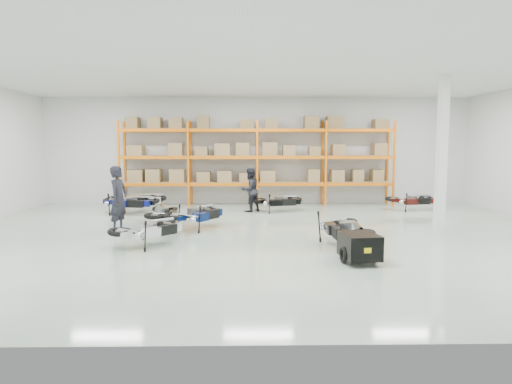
{
  "coord_description": "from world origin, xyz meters",
  "views": [
    {
      "loc": [
        -0.36,
        -12.54,
        2.54
      ],
      "look_at": [
        -0.13,
        1.17,
        1.1
      ],
      "focal_mm": 32.0,
      "sensor_mm": 36.0,
      "label": 1
    }
  ],
  "objects_px": {
    "moto_blue_centre": "(197,210)",
    "person_back": "(250,190)",
    "moto_back_b": "(136,197)",
    "moto_black_far_left": "(165,210)",
    "trailer": "(359,246)",
    "moto_back_a": "(128,199)",
    "person_left": "(119,199)",
    "moto_silver_left": "(150,225)",
    "moto_touring_right": "(344,224)",
    "moto_back_d": "(412,197)",
    "moto_back_c": "(278,198)"
  },
  "relations": [
    {
      "from": "moto_blue_centre",
      "to": "person_back",
      "type": "relative_size",
      "value": 1.11
    },
    {
      "from": "moto_blue_centre",
      "to": "moto_back_b",
      "type": "height_order",
      "value": "moto_back_b"
    },
    {
      "from": "moto_blue_centre",
      "to": "moto_black_far_left",
      "type": "xyz_separation_m",
      "value": [
        -1.05,
        0.43,
        -0.03
      ]
    },
    {
      "from": "trailer",
      "to": "moto_back_b",
      "type": "xyz_separation_m",
      "value": [
        -6.59,
        7.48,
        0.22
      ]
    },
    {
      "from": "moto_black_far_left",
      "to": "moto_back_a",
      "type": "relative_size",
      "value": 0.94
    },
    {
      "from": "trailer",
      "to": "person_left",
      "type": "relative_size",
      "value": 0.8
    },
    {
      "from": "moto_silver_left",
      "to": "moto_touring_right",
      "type": "relative_size",
      "value": 0.92
    },
    {
      "from": "moto_blue_centre",
      "to": "moto_back_a",
      "type": "xyz_separation_m",
      "value": [
        -2.84,
        3.0,
        0.0
      ]
    },
    {
      "from": "person_back",
      "to": "moto_back_d",
      "type": "bearing_deg",
      "value": 140.97
    },
    {
      "from": "trailer",
      "to": "moto_touring_right",
      "type": "bearing_deg",
      "value": 82.61
    },
    {
      "from": "moto_silver_left",
      "to": "person_left",
      "type": "xyz_separation_m",
      "value": [
        -1.26,
        1.78,
        0.43
      ]
    },
    {
      "from": "moto_touring_right",
      "to": "moto_blue_centre",
      "type": "bearing_deg",
      "value": 146.36
    },
    {
      "from": "moto_touring_right",
      "to": "person_left",
      "type": "xyz_separation_m",
      "value": [
        -6.11,
        1.92,
        0.39
      ]
    },
    {
      "from": "moto_back_a",
      "to": "moto_back_d",
      "type": "distance_m",
      "value": 10.71
    },
    {
      "from": "moto_touring_right",
      "to": "moto_back_b",
      "type": "xyz_separation_m",
      "value": [
        -6.59,
        5.88,
        0.01
      ]
    },
    {
      "from": "trailer",
      "to": "moto_back_a",
      "type": "distance_m",
      "value": 9.74
    },
    {
      "from": "trailer",
      "to": "moto_back_d",
      "type": "xyz_separation_m",
      "value": [
        3.93,
        7.78,
        0.14
      ]
    },
    {
      "from": "moto_silver_left",
      "to": "moto_black_far_left",
      "type": "bearing_deg",
      "value": -45.86
    },
    {
      "from": "moto_back_a",
      "to": "person_back",
      "type": "relative_size",
      "value": 1.12
    },
    {
      "from": "moto_black_far_left",
      "to": "moto_back_d",
      "type": "relative_size",
      "value": 1.04
    },
    {
      "from": "moto_back_a",
      "to": "moto_blue_centre",
      "type": "bearing_deg",
      "value": -127.73
    },
    {
      "from": "moto_back_b",
      "to": "moto_back_c",
      "type": "height_order",
      "value": "moto_back_b"
    },
    {
      "from": "moto_blue_centre",
      "to": "moto_touring_right",
      "type": "distance_m",
      "value": 4.6
    },
    {
      "from": "moto_touring_right",
      "to": "moto_black_far_left",
      "type": "bearing_deg",
      "value": 148.25
    },
    {
      "from": "moto_silver_left",
      "to": "moto_back_d",
      "type": "distance_m",
      "value": 10.65
    },
    {
      "from": "moto_blue_centre",
      "to": "moto_touring_right",
      "type": "xyz_separation_m",
      "value": [
        3.91,
        -2.42,
        0.01
      ]
    },
    {
      "from": "person_left",
      "to": "person_back",
      "type": "relative_size",
      "value": 1.16
    },
    {
      "from": "moto_black_far_left",
      "to": "moto_back_d",
      "type": "xyz_separation_m",
      "value": [
        8.89,
        3.34,
        -0.02
      ]
    },
    {
      "from": "moto_back_a",
      "to": "moto_back_b",
      "type": "height_order",
      "value": "moto_back_b"
    },
    {
      "from": "moto_black_far_left",
      "to": "moto_back_c",
      "type": "relative_size",
      "value": 1.04
    },
    {
      "from": "trailer",
      "to": "person_left",
      "type": "distance_m",
      "value": 7.08
    },
    {
      "from": "moto_back_c",
      "to": "person_back",
      "type": "height_order",
      "value": "person_back"
    },
    {
      "from": "moto_silver_left",
      "to": "trailer",
      "type": "distance_m",
      "value": 5.15
    },
    {
      "from": "moto_blue_centre",
      "to": "moto_silver_left",
      "type": "height_order",
      "value": "moto_blue_centre"
    },
    {
      "from": "trailer",
      "to": "moto_back_c",
      "type": "relative_size",
      "value": 0.91
    },
    {
      "from": "moto_touring_right",
      "to": "moto_back_b",
      "type": "bearing_deg",
      "value": 136.3
    },
    {
      "from": "moto_back_d",
      "to": "person_back",
      "type": "relative_size",
      "value": 1.01
    },
    {
      "from": "moto_blue_centre",
      "to": "moto_touring_right",
      "type": "relative_size",
      "value": 0.98
    },
    {
      "from": "moto_back_c",
      "to": "moto_silver_left",
      "type": "bearing_deg",
      "value": 136.31
    },
    {
      "from": "moto_back_b",
      "to": "trailer",
      "type": "bearing_deg",
      "value": -147.45
    },
    {
      "from": "moto_touring_right",
      "to": "moto_back_c",
      "type": "xyz_separation_m",
      "value": [
        -1.25,
        5.9,
        -0.06
      ]
    },
    {
      "from": "moto_touring_right",
      "to": "person_left",
      "type": "bearing_deg",
      "value": 160.56
    },
    {
      "from": "trailer",
      "to": "person_left",
      "type": "height_order",
      "value": "person_left"
    },
    {
      "from": "moto_back_a",
      "to": "moto_back_d",
      "type": "xyz_separation_m",
      "value": [
        10.68,
        0.76,
        -0.05
      ]
    },
    {
      "from": "moto_back_b",
      "to": "person_left",
      "type": "bearing_deg",
      "value": 178.15
    },
    {
      "from": "moto_blue_centre",
      "to": "person_left",
      "type": "xyz_separation_m",
      "value": [
        -2.19,
        -0.49,
        0.4
      ]
    },
    {
      "from": "moto_back_c",
      "to": "person_back",
      "type": "bearing_deg",
      "value": 77.43
    },
    {
      "from": "trailer",
      "to": "moto_back_d",
      "type": "relative_size",
      "value": 0.91
    },
    {
      "from": "moto_touring_right",
      "to": "moto_back_c",
      "type": "bearing_deg",
      "value": 99.97
    },
    {
      "from": "moto_back_a",
      "to": "person_left",
      "type": "bearing_deg",
      "value": -160.71
    }
  ]
}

